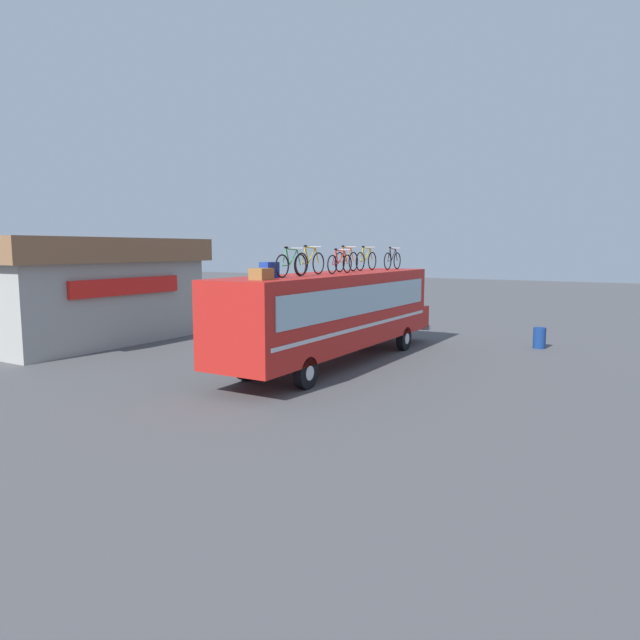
# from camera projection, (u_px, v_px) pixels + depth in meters

# --- Properties ---
(ground_plane) EXTENTS (120.00, 120.00, 0.00)m
(ground_plane) POSITION_uv_depth(u_px,v_px,m) (333.00, 364.00, 20.52)
(ground_plane) COLOR #4C4C4F
(bus) EXTENTS (12.63, 2.55, 3.25)m
(bus) POSITION_uv_depth(u_px,v_px,m) (335.00, 310.00, 20.42)
(bus) COLOR red
(bus) RESTS_ON ground
(luggage_bag_1) EXTENTS (0.58, 0.46, 0.32)m
(luggage_bag_1) POSITION_uv_depth(u_px,v_px,m) (261.00, 274.00, 15.90)
(luggage_bag_1) COLOR olive
(luggage_bag_1) RESTS_ON bus
(luggage_bag_2) EXTENTS (0.59, 0.33, 0.47)m
(luggage_bag_2) POSITION_uv_depth(u_px,v_px,m) (269.00, 270.00, 16.91)
(luggage_bag_2) COLOR #193899
(luggage_bag_2) RESTS_ON bus
(rooftop_bicycle_1) EXTENTS (1.70, 0.44, 0.93)m
(rooftop_bicycle_1) POSITION_uv_depth(u_px,v_px,m) (291.00, 264.00, 17.39)
(rooftop_bicycle_1) COLOR black
(rooftop_bicycle_1) RESTS_ON bus
(rooftop_bicycle_2) EXTENTS (1.79, 0.44, 0.98)m
(rooftop_bicycle_2) POSITION_uv_depth(u_px,v_px,m) (310.00, 263.00, 18.75)
(rooftop_bicycle_2) COLOR black
(rooftop_bicycle_2) RESTS_ON bus
(rooftop_bicycle_3) EXTENTS (1.74, 0.44, 0.87)m
(rooftop_bicycle_3) POSITION_uv_depth(u_px,v_px,m) (340.00, 263.00, 19.88)
(rooftop_bicycle_3) COLOR black
(rooftop_bicycle_3) RESTS_ON bus
(rooftop_bicycle_4) EXTENTS (1.83, 0.44, 0.98)m
(rooftop_bicycle_4) POSITION_uv_depth(u_px,v_px,m) (347.00, 261.00, 21.42)
(rooftop_bicycle_4) COLOR black
(rooftop_bicycle_4) RESTS_ON bus
(rooftop_bicycle_5) EXTENTS (1.81, 0.44, 0.97)m
(rooftop_bicycle_5) POSITION_uv_depth(u_px,v_px,m) (366.00, 260.00, 22.68)
(rooftop_bicycle_5) COLOR black
(rooftop_bicycle_5) RESTS_ON bus
(rooftop_bicycle_6) EXTENTS (1.69, 0.44, 0.94)m
(rooftop_bicycle_6) POSITION_uv_depth(u_px,v_px,m) (392.00, 260.00, 23.75)
(rooftop_bicycle_6) COLOR black
(rooftop_bicycle_6) RESTS_ON bus
(roadside_building) EXTENTS (10.02, 9.17, 4.57)m
(roadside_building) POSITION_uv_depth(u_px,v_px,m) (62.00, 288.00, 26.02)
(roadside_building) COLOR #9E9E99
(roadside_building) RESTS_ON ground
(trash_bin) EXTENTS (0.50, 0.50, 0.87)m
(trash_bin) POSITION_uv_depth(u_px,v_px,m) (539.00, 338.00, 23.71)
(trash_bin) COLOR navy
(trash_bin) RESTS_ON ground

